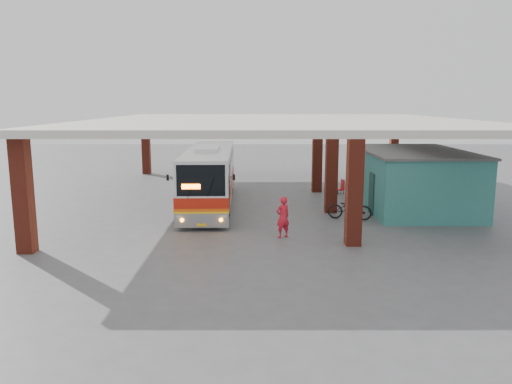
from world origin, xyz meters
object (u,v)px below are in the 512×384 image
at_px(coach_bus, 210,176).
at_px(pedestrian, 283,217).
at_px(motorcycle, 350,208).
at_px(red_chair, 341,187).

xyz_separation_m(coach_bus, pedestrian, (3.64, -6.48, -0.78)).
xyz_separation_m(motorcycle, red_chair, (0.77, 6.95, -0.15)).
xyz_separation_m(motorcycle, pedestrian, (-3.41, -3.28, 0.32)).
xyz_separation_m(coach_bus, motorcycle, (7.05, -3.21, -1.10)).
height_order(motorcycle, red_chair, motorcycle).
relative_size(motorcycle, pedestrian, 1.21).
bearing_deg(motorcycle, red_chair, 9.58).
bearing_deg(pedestrian, motorcycle, -166.41).
distance_m(coach_bus, red_chair, 8.76).
bearing_deg(red_chair, pedestrian, -126.37).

